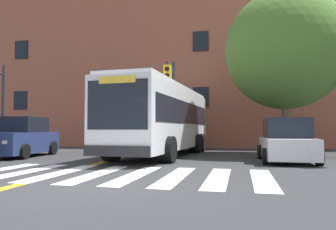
{
  "coord_description": "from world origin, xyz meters",
  "views": [
    {
      "loc": [
        2.96,
        -6.95,
        1.29
      ],
      "look_at": [
        0.33,
        7.67,
        1.93
      ],
      "focal_mm": 35.0,
      "sensor_mm": 36.0,
      "label": 1
    }
  ],
  "objects_px": {
    "car_navy_near_lane": "(22,139)",
    "car_silver_behind_bus": "(205,132)",
    "street_tree_curbside_large": "(285,50)",
    "car_white_far_lane": "(287,142)",
    "traffic_light_overhead": "(171,91)",
    "city_bus": "(163,119)"
  },
  "relations": [
    {
      "from": "street_tree_curbside_large",
      "to": "car_silver_behind_bus",
      "type": "bearing_deg",
      "value": 117.43
    },
    {
      "from": "car_white_far_lane",
      "to": "traffic_light_overhead",
      "type": "height_order",
      "value": "traffic_light_overhead"
    },
    {
      "from": "street_tree_curbside_large",
      "to": "car_white_far_lane",
      "type": "bearing_deg",
      "value": -99.81
    },
    {
      "from": "city_bus",
      "to": "car_white_far_lane",
      "type": "xyz_separation_m",
      "value": [
        5.37,
        -2.11,
        -0.99
      ]
    },
    {
      "from": "car_silver_behind_bus",
      "to": "street_tree_curbside_large",
      "type": "bearing_deg",
      "value": -62.57
    },
    {
      "from": "car_navy_near_lane",
      "to": "street_tree_curbside_large",
      "type": "bearing_deg",
      "value": 14.5
    },
    {
      "from": "car_white_far_lane",
      "to": "street_tree_curbside_large",
      "type": "bearing_deg",
      "value": 80.19
    },
    {
      "from": "city_bus",
      "to": "traffic_light_overhead",
      "type": "height_order",
      "value": "traffic_light_overhead"
    },
    {
      "from": "car_silver_behind_bus",
      "to": "traffic_light_overhead",
      "type": "xyz_separation_m",
      "value": [
        -1.02,
        -10.03,
        2.09
      ]
    },
    {
      "from": "car_white_far_lane",
      "to": "car_silver_behind_bus",
      "type": "height_order",
      "value": "car_silver_behind_bus"
    },
    {
      "from": "traffic_light_overhead",
      "to": "car_silver_behind_bus",
      "type": "bearing_deg",
      "value": 84.19
    },
    {
      "from": "car_white_far_lane",
      "to": "traffic_light_overhead",
      "type": "relative_size",
      "value": 0.79
    },
    {
      "from": "car_silver_behind_bus",
      "to": "street_tree_curbside_large",
      "type": "xyz_separation_m",
      "value": [
        4.64,
        -8.94,
        4.21
      ]
    },
    {
      "from": "car_navy_near_lane",
      "to": "car_silver_behind_bus",
      "type": "distance_m",
      "value": 14.42
    },
    {
      "from": "car_white_far_lane",
      "to": "street_tree_curbside_large",
      "type": "relative_size",
      "value": 0.47
    },
    {
      "from": "street_tree_curbside_large",
      "to": "car_navy_near_lane",
      "type": "bearing_deg",
      "value": -165.5
    },
    {
      "from": "traffic_light_overhead",
      "to": "city_bus",
      "type": "bearing_deg",
      "value": -130.95
    },
    {
      "from": "car_white_far_lane",
      "to": "car_navy_near_lane",
      "type": "bearing_deg",
      "value": 178.18
    },
    {
      "from": "traffic_light_overhead",
      "to": "street_tree_curbside_large",
      "type": "relative_size",
      "value": 0.59
    },
    {
      "from": "car_white_far_lane",
      "to": "street_tree_curbside_large",
      "type": "xyz_separation_m",
      "value": [
        0.62,
        3.58,
        4.49
      ]
    },
    {
      "from": "car_white_far_lane",
      "to": "city_bus",
      "type": "bearing_deg",
      "value": 158.53
    },
    {
      "from": "city_bus",
      "to": "street_tree_curbside_large",
      "type": "distance_m",
      "value": 7.09
    }
  ]
}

